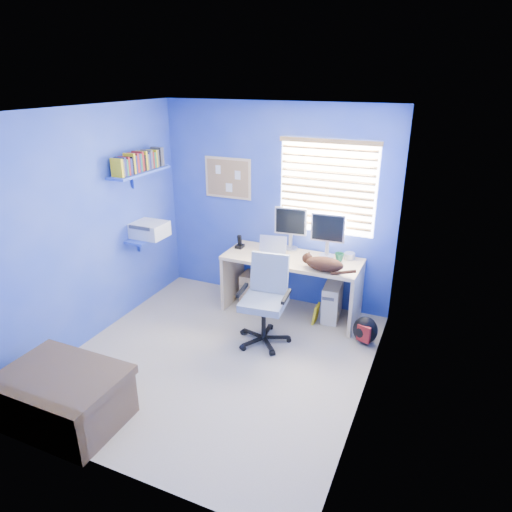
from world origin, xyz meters
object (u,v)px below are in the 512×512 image
at_px(laptop, 271,249).
at_px(tower_pc, 332,301).
at_px(desk, 291,286).
at_px(office_chair, 265,311).
at_px(cat, 325,264).

relative_size(laptop, tower_pc, 0.73).
bearing_deg(desk, laptop, -157.12).
height_order(desk, tower_pc, desk).
bearing_deg(laptop, office_chair, -83.93).
xyz_separation_m(desk, office_chair, (-0.05, -0.71, -0.01)).
xyz_separation_m(tower_pc, office_chair, (-0.55, -0.79, 0.14)).
distance_m(desk, laptop, 0.54).
xyz_separation_m(laptop, cat, (0.69, -0.11, -0.03)).
bearing_deg(cat, desk, 169.36).
xyz_separation_m(laptop, tower_pc, (0.74, 0.18, -0.62)).
height_order(desk, office_chair, office_chair).
xyz_separation_m(desk, cat, (0.45, -0.21, 0.45)).
relative_size(desk, tower_pc, 3.65).
bearing_deg(office_chair, desk, 85.65).
height_order(cat, office_chair, office_chair).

